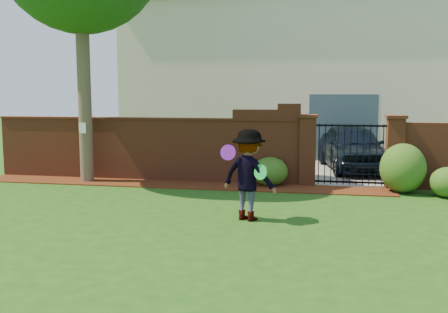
% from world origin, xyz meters
% --- Properties ---
extents(ground, '(80.00, 80.00, 0.01)m').
position_xyz_m(ground, '(0.00, 0.00, -0.01)').
color(ground, '#1E4912').
rests_on(ground, ground).
extents(mulch_bed, '(11.10, 1.08, 0.03)m').
position_xyz_m(mulch_bed, '(-0.95, 3.34, 0.01)').
color(mulch_bed, '#3E1A0B').
rests_on(mulch_bed, ground).
extents(brick_wall, '(8.70, 0.31, 2.16)m').
position_xyz_m(brick_wall, '(-2.01, 4.00, 0.93)').
color(brick_wall, brown).
rests_on(brick_wall, ground).
extents(pillar_left, '(0.50, 0.50, 1.88)m').
position_xyz_m(pillar_left, '(2.40, 4.00, 0.96)').
color(pillar_left, brown).
rests_on(pillar_left, ground).
extents(pillar_right, '(0.50, 0.50, 1.88)m').
position_xyz_m(pillar_right, '(4.60, 4.00, 0.96)').
color(pillar_right, brown).
rests_on(pillar_right, ground).
extents(iron_gate, '(1.78, 0.03, 1.60)m').
position_xyz_m(iron_gate, '(3.50, 4.00, 0.85)').
color(iron_gate, black).
rests_on(iron_gate, ground).
extents(driveway, '(3.20, 8.00, 0.01)m').
position_xyz_m(driveway, '(3.50, 8.00, 0.01)').
color(driveway, gray).
rests_on(driveway, ground).
extents(house, '(12.40, 6.40, 6.30)m').
position_xyz_m(house, '(1.00, 12.00, 3.16)').
color(house, '#F2E4CB').
rests_on(house, ground).
extents(car, '(2.38, 4.47, 1.45)m').
position_xyz_m(car, '(3.79, 6.76, 0.72)').
color(car, black).
rests_on(car, ground).
extents(paper_notice, '(0.20, 0.01, 0.28)m').
position_xyz_m(paper_notice, '(-3.60, 3.21, 1.50)').
color(paper_notice, white).
rests_on(paper_notice, tree).
extents(shrub_left, '(0.94, 0.94, 0.77)m').
position_xyz_m(shrub_left, '(1.44, 3.69, 0.39)').
color(shrub_left, '#1F5018').
rests_on(shrub_left, ground).
extents(shrub_middle, '(1.11, 1.11, 1.22)m').
position_xyz_m(shrub_middle, '(4.72, 3.41, 0.61)').
color(shrub_middle, '#1F5018').
rests_on(shrub_middle, ground).
extents(shrub_right, '(0.81, 0.81, 0.72)m').
position_xyz_m(shrub_right, '(5.67, 3.03, 0.36)').
color(shrub_right, '#1F5018').
rests_on(shrub_right, ground).
extents(man, '(1.30, 1.05, 1.75)m').
position_xyz_m(man, '(1.37, 0.05, 0.88)').
color(man, gray).
rests_on(man, ground).
extents(frisbee_purple, '(0.31, 0.11, 0.30)m').
position_xyz_m(frisbee_purple, '(1.02, -0.09, 1.32)').
color(frisbee_purple, purple).
rests_on(frisbee_purple, man).
extents(frisbee_green, '(0.28, 0.21, 0.29)m').
position_xyz_m(frisbee_green, '(1.65, -0.18, 0.98)').
color(frisbee_green, green).
rests_on(frisbee_green, man).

